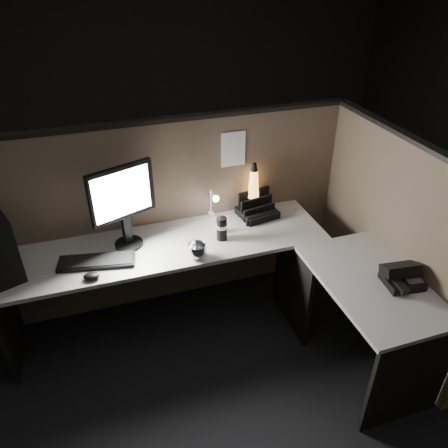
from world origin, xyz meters
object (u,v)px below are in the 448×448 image
object	(u,v)px
monitor	(123,199)
lava_lamp	(253,192)
keyboard	(97,262)
desk_phone	(401,276)

from	to	relation	value
monitor	lava_lamp	distance (m)	1.02
lava_lamp	keyboard	bearing A→B (deg)	-165.85
keyboard	desk_phone	world-z (taller)	desk_phone
monitor	lava_lamp	bearing A→B (deg)	-12.72
monitor	keyboard	distance (m)	0.45
desk_phone	keyboard	bearing A→B (deg)	162.73
desk_phone	monitor	bearing A→B (deg)	155.06
lava_lamp	monitor	bearing A→B (deg)	-171.55
monitor	lava_lamp	world-z (taller)	monitor
keyboard	lava_lamp	xyz separation A→B (m)	(1.23, 0.31, 0.16)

